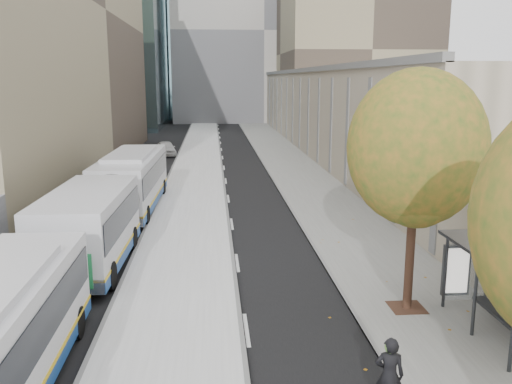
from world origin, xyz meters
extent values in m
cube|color=beige|center=(-3.88, 35.00, 0.07)|extent=(4.25, 150.00, 0.15)
cube|color=gray|center=(4.12, 35.00, 0.04)|extent=(4.75, 150.00, 0.08)
cube|color=gray|center=(15.50, 64.00, 4.00)|extent=(18.00, 92.00, 8.00)
cube|color=#A39C96|center=(6.00, 96.00, 15.00)|extent=(30.00, 18.00, 30.00)
cube|color=#383A3F|center=(5.50, 11.00, 2.56)|extent=(1.90, 4.40, 0.10)
cylinder|color=#312313|center=(3.60, 13.00, 1.70)|extent=(0.28, 0.28, 3.24)
sphere|color=#2F581C|center=(3.60, 13.00, 5.26)|extent=(4.20, 4.20, 4.20)
cube|color=silver|center=(-7.25, 23.50, 1.55)|extent=(3.21, 18.70, 3.11)
cube|color=black|center=(-7.25, 23.50, 2.12)|extent=(3.24, 17.95, 1.08)
cube|color=#1F7A42|center=(-7.25, 14.22, 1.19)|extent=(1.97, 0.11, 1.20)
imported|color=black|center=(1.02, 7.07, 1.29)|extent=(0.69, 0.54, 1.68)
sphere|color=#5E963B|center=(1.02, 7.07, 1.92)|extent=(0.26, 0.26, 0.26)
imported|color=silver|center=(-7.09, 49.96, 0.69)|extent=(2.41, 4.30, 1.38)
camera|label=1|loc=(-2.56, -2.88, 7.32)|focal=38.00mm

